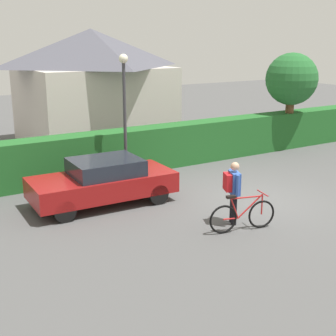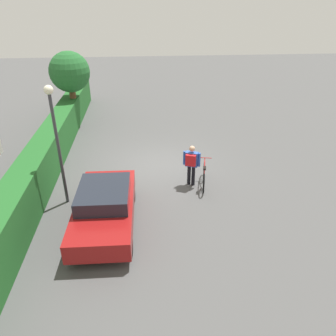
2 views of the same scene
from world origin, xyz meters
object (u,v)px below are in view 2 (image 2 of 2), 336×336
(tree_kerbside, at_px, (70,73))
(parked_car_near, at_px, (105,206))
(bicycle, at_px, (204,176))
(street_lamp, at_px, (56,131))
(person_rider, at_px, (191,162))

(tree_kerbside, bearing_deg, parked_car_near, -165.98)
(bicycle, height_order, street_lamp, street_lamp)
(person_rider, bearing_deg, street_lamp, 99.24)
(bicycle, bearing_deg, tree_kerbside, 38.39)
(street_lamp, bearing_deg, person_rider, -80.76)
(bicycle, xyz_separation_m, street_lamp, (-0.65, 4.90, 2.23))
(street_lamp, bearing_deg, parked_car_near, -134.51)
(person_rider, distance_m, street_lamp, 4.77)
(parked_car_near, distance_m, tree_kerbside, 9.93)
(bicycle, relative_size, person_rider, 1.07)
(person_rider, height_order, street_lamp, street_lamp)
(street_lamp, bearing_deg, bicycle, -82.39)
(bicycle, relative_size, tree_kerbside, 0.43)
(bicycle, height_order, tree_kerbside, tree_kerbside)
(parked_car_near, height_order, bicycle, parked_car_near)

